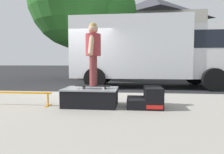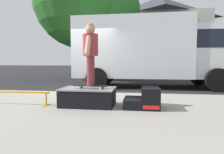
# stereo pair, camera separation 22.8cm
# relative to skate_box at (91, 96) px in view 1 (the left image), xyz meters

# --- Properties ---
(ground_plane) EXTENTS (140.00, 140.00, 0.00)m
(ground_plane) POSITION_rel_skate_box_xyz_m (-1.11, 2.54, -0.34)
(ground_plane) COLOR black
(sidewalk_slab) EXTENTS (50.00, 5.00, 0.12)m
(sidewalk_slab) POSITION_rel_skate_box_xyz_m (-1.11, -0.46, -0.28)
(sidewalk_slab) COLOR gray
(sidewalk_slab) RESTS_ON ground
(skate_box) EXTENTS (1.21, 0.77, 0.41)m
(skate_box) POSITION_rel_skate_box_xyz_m (0.00, 0.00, 0.00)
(skate_box) COLOR black
(skate_box) RESTS_ON sidewalk_slab
(kicker_ramp) EXTENTS (0.76, 0.70, 0.45)m
(kicker_ramp) POSITION_rel_skate_box_xyz_m (1.28, -0.00, -0.03)
(kicker_ramp) COLOR black
(kicker_ramp) RESTS_ON sidewalk_slab
(grind_rail) EXTENTS (1.52, 0.28, 0.32)m
(grind_rail) POSITION_rel_skate_box_xyz_m (-1.65, -0.12, 0.02)
(grind_rail) COLOR orange
(grind_rail) RESTS_ON sidewalk_slab
(skateboard) EXTENTS (0.79, 0.26, 0.07)m
(skateboard) POSITION_rel_skate_box_xyz_m (0.07, -0.05, 0.25)
(skateboard) COLOR black
(skateboard) RESTS_ON skate_box
(skater_kid) EXTENTS (0.34, 0.71, 1.39)m
(skater_kid) POSITION_rel_skate_box_xyz_m (0.07, -0.05, 1.07)
(skater_kid) COLOR brown
(skater_kid) RESTS_ON skateboard
(box_truck) EXTENTS (6.91, 2.63, 3.05)m
(box_truck) POSITION_rel_skate_box_xyz_m (1.77, 4.74, 1.36)
(box_truck) COLOR white
(box_truck) RESTS_ON ground
(street_tree_main) EXTENTS (6.98, 6.35, 8.38)m
(street_tree_main) POSITION_rel_skate_box_xyz_m (-2.27, 8.46, 4.68)
(street_tree_main) COLOR brown
(street_tree_main) RESTS_ON ground
(house_behind) EXTENTS (9.54, 8.23, 8.40)m
(house_behind) POSITION_rel_skate_box_xyz_m (3.24, 18.20, 3.90)
(house_behind) COLOR beige
(house_behind) RESTS_ON ground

